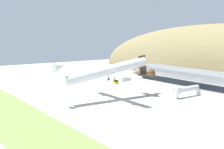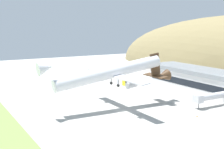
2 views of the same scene
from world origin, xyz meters
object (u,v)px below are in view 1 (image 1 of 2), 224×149
traffic_cone_0 (177,103)px  terminal_building (208,82)px  fuel_truck (113,81)px  cargo_airplane (110,71)px  jetway_0 (185,89)px

traffic_cone_0 → terminal_building: bearing=103.4°
fuel_truck → cargo_airplane: bearing=-36.5°
jetway_0 → cargo_airplane: (-16.52, -33.27, 9.64)m
terminal_building → jetway_0: terminal_building is taller
fuel_truck → traffic_cone_0: fuel_truck is taller
fuel_truck → traffic_cone_0: (61.04, -7.52, -1.29)m
jetway_0 → cargo_airplane: bearing=-116.4°
cargo_airplane → fuel_truck: cargo_airplane is taller
jetway_0 → cargo_airplane: cargo_airplane is taller
cargo_airplane → traffic_cone_0: 33.80m
fuel_truck → traffic_cone_0: 61.52m
jetway_0 → fuel_truck: jetway_0 is taller
cargo_airplane → jetway_0: bearing=63.6°
terminal_building → traffic_cone_0: size_ratio=172.26×
terminal_building → fuel_truck: bearing=-157.6°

